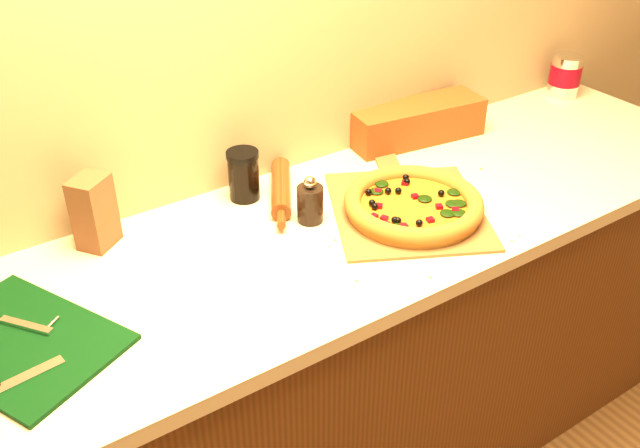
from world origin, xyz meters
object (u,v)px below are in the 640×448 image
Objects in this scene: rolling_pin at (281,188)px; coffee_canister at (565,75)px; pepper_grinder at (310,203)px; dark_jar at (244,175)px; pizza at (413,204)px; pizza_peel at (406,207)px; cutting_board at (19,344)px.

coffee_canister reaches higher than rolling_pin.
dark_jar is at bearing 113.49° from pepper_grinder.
pizza is 1.07× the size of rolling_pin.
pizza_peel is at bearing -20.69° from pepper_grinder.
coffee_canister reaches higher than pizza_peel.
rolling_pin is at bearing -177.93° from coffee_canister.
pizza_peel is 0.43m from dark_jar.
cutting_board reaches higher than pizza_peel.
dark_jar is at bearing -3.17° from cutting_board.
pizza reaches higher than pizza_peel.
pepper_grinder reaches higher than pizza.
rolling_pin is at bearing -8.76° from cutting_board.
cutting_board is (-0.96, 0.02, 0.00)m from pizza_peel.
cutting_board is at bearing 176.55° from pizza.
pizza is 0.76× the size of cutting_board.
pizza reaches higher than cutting_board.
pepper_grinder is 0.14m from rolling_pin.
pepper_grinder reaches higher than pizza_peel.
coffee_canister is at bearing 43.74° from pizza_peel.
pizza_peel is at bearing -163.46° from coffee_canister.
rolling_pin is 1.16m from coffee_canister.
rolling_pin is at bearing -29.15° from dark_jar.
coffee_canister reaches higher than pizza.
cutting_board is 1.90m from coffee_canister.
dark_jar is (-0.08, 0.19, 0.02)m from pepper_grinder.
pizza is 0.35m from rolling_pin.
pizza_peel is 1.82× the size of rolling_pin.
coffee_canister is 1.24m from dark_jar.
pizza is at bearing -75.14° from pizza_peel.
coffee_canister is (1.16, 0.04, 0.05)m from rolling_pin.
coffee_canister is 1.06× the size of dark_jar.
dark_jar is at bearing 179.79° from coffee_canister.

